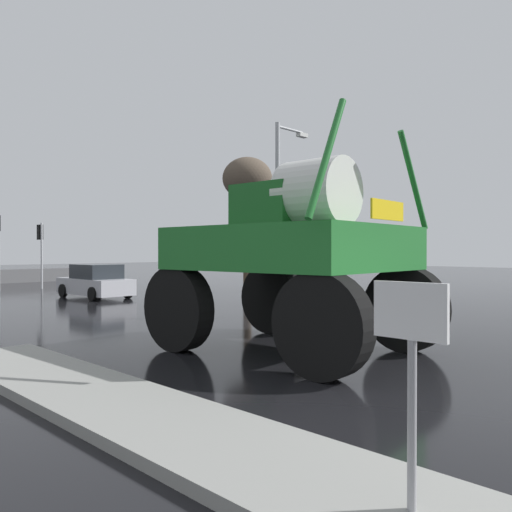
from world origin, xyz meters
name	(u,v)px	position (x,y,z in m)	size (l,w,h in m)	color
ground_plane	(15,306)	(0.00, 18.00, 0.00)	(120.00, 120.00, 0.00)	black
median_island	(115,404)	(-3.96, 3.81, 0.07)	(1.65, 9.75, 0.15)	gray
lane_arrow_sign	(411,353)	(-3.92, -0.43, 1.35)	(0.07, 0.60, 1.74)	#99999E
oversize_sprayer	(293,253)	(0.72, 4.64, 2.08)	(4.51, 5.62, 4.70)	black
sedan_ahead	(95,282)	(3.84, 18.90, 0.71)	(1.93, 4.12, 1.52)	#B7B7BF
traffic_signal_near_right	(272,228)	(4.46, 8.68, 2.85)	(0.24, 0.54, 3.90)	#A8AAAF
traffic_signal_far_right	(40,241)	(4.45, 26.26, 2.69)	(0.24, 0.55, 3.69)	#A8AAAF
streetlight_near_right	(280,203)	(7.39, 10.90, 3.99)	(1.85, 0.24, 7.12)	#A8AAAF
bare_tree_right	(247,182)	(10.90, 16.26, 5.65)	(2.56, 2.56, 6.94)	#473828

